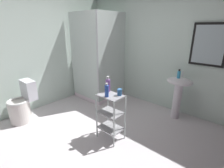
# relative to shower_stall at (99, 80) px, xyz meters

# --- Properties ---
(ground_plane) EXTENTS (4.20, 4.20, 0.02)m
(ground_plane) POSITION_rel_shower_stall_xyz_m (1.20, -1.23, -0.47)
(ground_plane) COLOR silver
(wall_back) EXTENTS (4.20, 0.14, 2.50)m
(wall_back) POSITION_rel_shower_stall_xyz_m (1.21, 0.62, 0.79)
(wall_back) COLOR silver
(wall_back) RESTS_ON ground_plane
(wall_left) EXTENTS (0.10, 4.20, 2.50)m
(wall_left) POSITION_rel_shower_stall_xyz_m (-0.65, -1.23, 0.79)
(wall_left) COLOR silver
(wall_left) RESTS_ON ground_plane
(shower_stall) EXTENTS (0.92, 0.92, 2.00)m
(shower_stall) POSITION_rel_shower_stall_xyz_m (0.00, 0.00, 0.00)
(shower_stall) COLOR white
(shower_stall) RESTS_ON ground_plane
(pedestal_sink) EXTENTS (0.46, 0.37, 0.81)m
(pedestal_sink) POSITION_rel_shower_stall_xyz_m (1.83, 0.29, 0.12)
(pedestal_sink) COLOR white
(pedestal_sink) RESTS_ON ground_plane
(sink_faucet) EXTENTS (0.03, 0.03, 0.10)m
(sink_faucet) POSITION_rel_shower_stall_xyz_m (1.83, 0.41, 0.40)
(sink_faucet) COLOR silver
(sink_faucet) RESTS_ON pedestal_sink
(toilet) EXTENTS (0.37, 0.49, 0.76)m
(toilet) POSITION_rel_shower_stall_xyz_m (-0.28, -1.72, -0.15)
(toilet) COLOR white
(toilet) RESTS_ON ground_plane
(storage_cart) EXTENTS (0.38, 0.28, 0.74)m
(storage_cart) POSITION_rel_shower_stall_xyz_m (1.30, -1.01, -0.03)
(storage_cart) COLOR silver
(storage_cart) RESTS_ON ground_plane
(hand_soap_bottle) EXTENTS (0.06, 0.06, 0.17)m
(hand_soap_bottle) POSITION_rel_shower_stall_xyz_m (1.81, 0.27, 0.42)
(hand_soap_bottle) COLOR #389ED1
(hand_soap_bottle) RESTS_ON pedestal_sink
(shampoo_bottle_blue) EXTENTS (0.06, 0.06, 0.20)m
(shampoo_bottle_blue) POSITION_rel_shower_stall_xyz_m (1.30, -1.09, 0.37)
(shampoo_bottle_blue) COLOR blue
(shampoo_bottle_blue) RESTS_ON storage_cart
(conditioner_bottle_purple) EXTENTS (0.07, 0.07, 0.24)m
(conditioner_bottle_purple) POSITION_rel_shower_stall_xyz_m (1.17, -0.92, 0.38)
(conditioner_bottle_purple) COLOR #8854A6
(conditioner_bottle_purple) RESTS_ON storage_cart
(rinse_cup) EXTENTS (0.07, 0.07, 0.10)m
(rinse_cup) POSITION_rel_shower_stall_xyz_m (1.40, -0.93, 0.33)
(rinse_cup) COLOR #3870B2
(rinse_cup) RESTS_ON storage_cart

